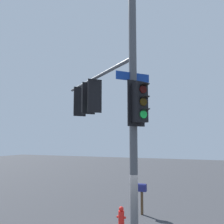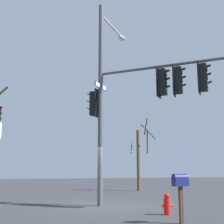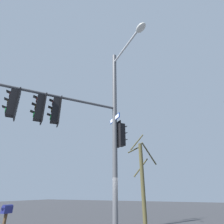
{
  "view_description": "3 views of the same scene",
  "coord_description": "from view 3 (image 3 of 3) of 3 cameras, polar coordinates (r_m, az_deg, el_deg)",
  "views": [
    {
      "loc": [
        -2.37,
        6.77,
        3.46
      ],
      "look_at": [
        0.36,
        0.21,
        4.26
      ],
      "focal_mm": 40.03,
      "sensor_mm": 36.0,
      "label": 1
    },
    {
      "loc": [
        -3.56,
        -13.14,
        1.54
      ],
      "look_at": [
        0.22,
        -0.42,
        4.03
      ],
      "focal_mm": 49.05,
      "sensor_mm": 36.0,
      "label": 2
    },
    {
      "loc": [
        7.39,
        3.34,
        1.91
      ],
      "look_at": [
        0.13,
        -0.01,
        5.51
      ],
      "focal_mm": 28.77,
      "sensor_mm": 36.0,
      "label": 3
    }
  ],
  "objects": [
    {
      "name": "main_signal_pole_assembly",
      "position": [
        8.29,
        -7.89,
        -1.18
      ],
      "size": [
        4.8,
        5.95,
        9.3
      ],
      "rotation": [
        0.0,
        0.0,
        5.59
      ],
      "color": "#4C4F54",
      "rests_on": "ground"
    },
    {
      "name": "bare_tree_behind_pole",
      "position": [
        13.11,
        9.59,
        -19.84
      ],
      "size": [
        1.86,
        1.88,
        6.06
      ],
      "color": "#494529",
      "rests_on": "ground"
    },
    {
      "name": "mailbox",
      "position": [
        10.49,
        -30.52,
        -25.68
      ],
      "size": [
        0.45,
        0.26,
        1.41
      ],
      "rotation": [
        0.0,
        0.0,
        4.76
      ],
      "color": "#4C3823",
      "rests_on": "ground"
    }
  ]
}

